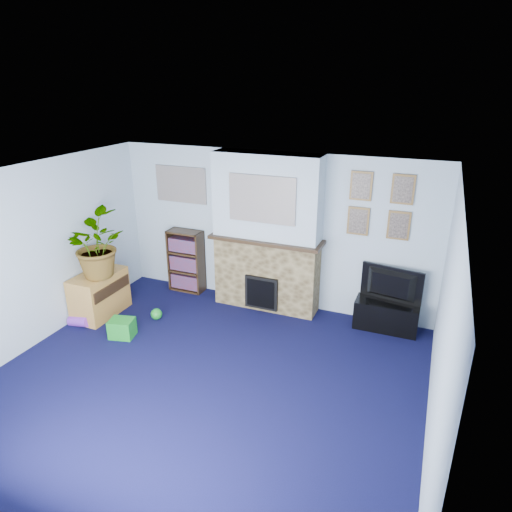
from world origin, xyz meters
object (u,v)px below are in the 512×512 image
at_px(tv_stand, 386,315).
at_px(television, 390,286).
at_px(bookshelf, 187,262).
at_px(sideboard, 99,293).

bearing_deg(tv_stand, television, 90.00).
bearing_deg(bookshelf, television, -0.98).
bearing_deg(television, bookshelf, 8.81).
distance_m(bookshelf, sideboard, 1.49).
bearing_deg(television, sideboard, 26.19).
height_order(tv_stand, sideboard, sideboard).
distance_m(tv_stand, bookshelf, 3.31).
bearing_deg(bookshelf, tv_stand, -1.33).
height_order(television, sideboard, television).
bearing_deg(sideboard, bookshelf, 58.03).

